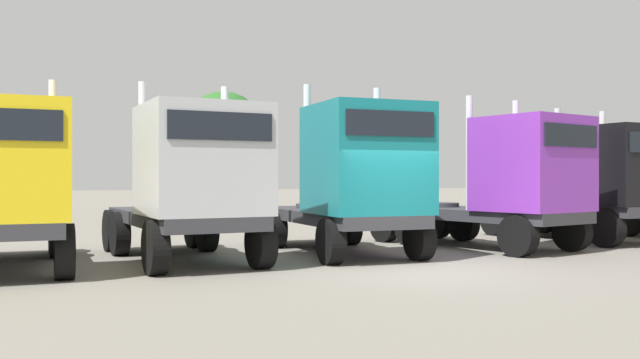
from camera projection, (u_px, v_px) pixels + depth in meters
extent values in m
plane|color=slate|center=(420.00, 272.00, 13.99)|extent=(200.00, 200.00, 0.00)
cube|color=#333338|center=(4.00, 223.00, 14.63)|extent=(2.22, 6.14, 0.30)
cube|color=yellow|center=(0.00, 161.00, 12.85)|extent=(2.41, 2.30, 2.25)
cylinder|color=silver|center=(53.00, 148.00, 14.41)|extent=(0.18, 0.18, 2.85)
cylinder|color=#333338|center=(7.00, 210.00, 15.87)|extent=(1.10, 1.10, 0.12)
cylinder|color=black|center=(64.00, 252.00, 12.87)|extent=(0.35, 1.05, 1.05)
cylinder|color=black|center=(57.00, 236.00, 16.40)|extent=(0.35, 1.05, 1.05)
cylinder|color=black|center=(56.00, 232.00, 17.42)|extent=(0.35, 1.05, 1.05)
cube|color=#333338|center=(180.00, 218.00, 16.06)|extent=(2.56, 6.25, 0.30)
cube|color=#B7BABF|center=(202.00, 160.00, 14.42)|extent=(2.54, 2.61, 2.30)
cube|color=black|center=(221.00, 126.00, 13.29)|extent=(2.10, 0.17, 0.55)
cylinder|color=silver|center=(225.00, 149.00, 16.08)|extent=(0.19, 0.19, 2.90)
cylinder|color=silver|center=(142.00, 147.00, 15.24)|extent=(0.19, 0.19, 2.90)
cylinder|color=#333338|center=(166.00, 206.00, 17.27)|extent=(1.16, 1.16, 0.12)
cylinder|color=black|center=(261.00, 243.00, 14.43)|extent=(0.41, 1.10, 1.08)
cylinder|color=black|center=(156.00, 248.00, 13.46)|extent=(0.41, 1.10, 1.08)
cylinder|color=black|center=(207.00, 231.00, 17.87)|extent=(0.41, 1.10, 1.08)
cylinder|color=black|center=(120.00, 234.00, 16.89)|extent=(0.41, 1.10, 1.08)
cylinder|color=black|center=(195.00, 228.00, 18.85)|extent=(0.41, 1.10, 1.08)
cylinder|color=black|center=(112.00, 231.00, 17.88)|extent=(0.41, 1.10, 1.08)
cube|color=#333338|center=(335.00, 216.00, 17.76)|extent=(2.39, 6.35, 0.30)
cube|color=#14727A|center=(366.00, 159.00, 15.98)|extent=(2.47, 2.55, 2.53)
cube|color=black|center=(391.00, 123.00, 14.81)|extent=(2.10, 0.10, 0.55)
cylinder|color=silver|center=(377.00, 149.00, 17.62)|extent=(0.19, 0.19, 3.13)
cylinder|color=silver|center=(307.00, 148.00, 16.93)|extent=(0.19, 0.19, 3.13)
cylinder|color=#333338|center=(316.00, 206.00, 19.05)|extent=(1.13, 1.13, 0.12)
cylinder|color=black|center=(419.00, 238.00, 15.88)|extent=(0.38, 1.03, 1.02)
cylinder|color=black|center=(331.00, 241.00, 15.09)|extent=(0.38, 1.03, 1.02)
cylinder|color=black|center=(350.00, 227.00, 19.59)|extent=(0.38, 1.03, 1.02)
cylinder|color=black|center=(276.00, 229.00, 18.80)|extent=(0.38, 1.03, 1.02)
cylinder|color=black|center=(335.00, 224.00, 20.62)|extent=(0.38, 1.03, 1.02)
cylinder|color=black|center=(265.00, 226.00, 19.83)|extent=(0.38, 1.03, 1.02)
cube|color=#333338|center=(475.00, 214.00, 19.11)|extent=(3.53, 6.36, 0.30)
cube|color=purple|center=(532.00, 164.00, 17.57)|extent=(2.85, 2.72, 2.39)
cube|color=black|center=(572.00, 136.00, 16.66)|extent=(2.05, 0.52, 0.55)
cylinder|color=silver|center=(516.00, 154.00, 19.15)|extent=(0.22, 0.22, 2.99)
cylinder|color=silver|center=(469.00, 153.00, 18.03)|extent=(0.22, 0.22, 2.99)
cylinder|color=#333338|center=(440.00, 205.00, 20.17)|extent=(1.32, 1.32, 0.12)
cylinder|color=black|center=(572.00, 232.00, 17.90)|extent=(0.57, 1.06, 1.01)
cylinder|color=black|center=(518.00, 236.00, 16.60)|extent=(0.57, 1.06, 1.01)
cylinder|color=black|center=(463.00, 224.00, 20.89)|extent=(0.57, 1.06, 1.01)
cylinder|color=black|center=(411.00, 227.00, 19.59)|extent=(0.57, 1.06, 1.01)
cylinder|color=black|center=(437.00, 222.00, 21.78)|extent=(0.57, 1.06, 1.01)
cylinder|color=black|center=(385.00, 225.00, 20.48)|extent=(0.57, 1.06, 1.01)
cube|color=#333338|center=(574.00, 208.00, 21.27)|extent=(2.59, 5.86, 0.30)
cube|color=black|center=(618.00, 166.00, 19.81)|extent=(2.57, 2.63, 2.27)
cylinder|color=silver|center=(602.00, 157.00, 21.48)|extent=(0.19, 0.19, 2.87)
cylinder|color=silver|center=(557.00, 156.00, 20.62)|extent=(0.19, 0.19, 2.87)
cylinder|color=#333338|center=(544.00, 200.00, 22.39)|extent=(1.17, 1.17, 0.12)
cylinder|color=black|center=(606.00, 228.00, 18.85)|extent=(0.42, 1.09, 1.07)
cylinder|color=black|center=(568.00, 219.00, 22.89)|extent=(0.42, 1.09, 1.07)
cylinder|color=black|center=(518.00, 221.00, 21.90)|extent=(0.42, 1.09, 1.07)
cylinder|color=black|center=(544.00, 217.00, 23.87)|extent=(0.42, 1.09, 1.07)
cylinder|color=black|center=(494.00, 219.00, 22.88)|extent=(0.42, 1.09, 1.07)
cylinder|color=black|center=(627.00, 220.00, 22.45)|extent=(0.38, 1.07, 1.06)
cylinder|color=black|center=(600.00, 218.00, 23.45)|extent=(0.38, 1.07, 1.06)
cylinder|color=#4C3823|center=(224.00, 191.00, 34.47)|extent=(0.36, 0.36, 2.53)
sphere|color=#286023|center=(224.00, 133.00, 34.46)|extent=(4.11, 4.11, 4.11)
cylinder|color=#4C3823|center=(376.00, 189.00, 40.36)|extent=(0.36, 0.36, 2.49)
sphere|color=#286023|center=(376.00, 145.00, 40.36)|extent=(3.33, 3.33, 3.33)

